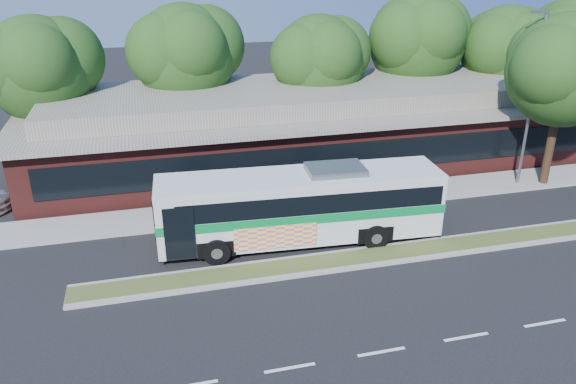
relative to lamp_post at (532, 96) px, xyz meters
name	(u,v)px	position (x,y,z in m)	size (l,w,h in m)	color
ground	(401,262)	(-9.56, -6.00, -4.90)	(120.00, 120.00, 0.00)	black
median_strip	(395,253)	(-9.56, -5.40, -4.83)	(26.00, 1.10, 0.15)	#455222
sidewalk	(347,199)	(-9.56, 0.40, -4.84)	(44.00, 2.60, 0.12)	gray
plaza_building	(311,124)	(-9.56, 6.99, -2.77)	(33.20, 11.20, 4.45)	#541D1A
lamp_post	(532,96)	(0.00, 0.00, 0.00)	(0.93, 0.18, 9.07)	slate
tree_bg_a	(46,66)	(-24.15, 9.14, 0.97)	(6.47, 5.80, 8.63)	black
tree_bg_b	(191,52)	(-16.13, 10.14, 1.24)	(6.69, 6.00, 9.00)	black
tree_bg_c	(324,58)	(-8.16, 9.13, 0.69)	(6.24, 5.60, 8.26)	black
tree_bg_d	(422,38)	(-1.12, 10.15, 1.52)	(6.91, 6.20, 9.37)	black
tree_bg_e	(510,47)	(4.85, 9.14, 0.84)	(6.47, 5.80, 8.50)	black
transit_bus	(302,202)	(-13.03, -3.24, -3.02)	(12.20, 3.37, 3.39)	silver
sidewalk_tree	(570,67)	(1.85, -0.15, 1.41)	(6.37, 5.71, 9.04)	black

